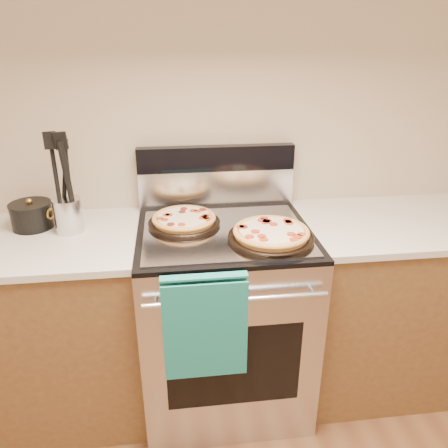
{
  "coord_description": "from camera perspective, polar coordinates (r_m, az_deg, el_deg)",
  "views": [
    {
      "loc": [
        -0.22,
        -0.08,
        1.71
      ],
      "look_at": [
        -0.01,
        1.55,
        0.99
      ],
      "focal_mm": 35.0,
      "sensor_mm": 36.0,
      "label": 1
    }
  ],
  "objects": [
    {
      "name": "countertop_right",
      "position": [
        2.23,
        22.95,
        0.18
      ],
      "size": [
        1.02,
        0.64,
        0.03
      ],
      "primitive_type": "cube",
      "color": "beige",
      "rests_on": "cabinet_right"
    },
    {
      "name": "oven_handle",
      "position": [
        1.65,
        1.66,
        -9.93
      ],
      "size": [
        0.7,
        0.03,
        0.03
      ],
      "primitive_type": "cylinder",
      "rotation": [
        0.0,
        1.57,
        0.0
      ],
      "color": "silver",
      "rests_on": "range_body"
    },
    {
      "name": "foil_sheet",
      "position": [
        1.89,
        0.14,
        -1.06
      ],
      "size": [
        0.7,
        0.55,
        0.01
      ],
      "primitive_type": "cube",
      "color": "gray",
      "rests_on": "cooktop"
    },
    {
      "name": "countertop_left",
      "position": [
        2.05,
        -25.26,
        -2.24
      ],
      "size": [
        1.02,
        0.64,
        0.03
      ],
      "primitive_type": "cube",
      "color": "beige",
      "rests_on": "cabinet_left"
    },
    {
      "name": "pepperoni_pizza_back",
      "position": [
        1.96,
        -5.24,
        0.53
      ],
      "size": [
        0.38,
        0.38,
        0.04
      ],
      "primitive_type": null,
      "rotation": [
        0.0,
        0.0,
        0.24
      ],
      "color": "#B46F37",
      "rests_on": "foil_sheet"
    },
    {
      "name": "range_body",
      "position": [
        2.16,
        0.02,
        -12.21
      ],
      "size": [
        0.76,
        0.68,
        0.9
      ],
      "primitive_type": "cube",
      "color": "#B7B7BC",
      "rests_on": "ground"
    },
    {
      "name": "oven_window",
      "position": [
        1.9,
        1.34,
        -18.1
      ],
      "size": [
        0.56,
        0.01,
        0.4
      ],
      "primitive_type": "cube",
      "color": "black",
      "rests_on": "range_body"
    },
    {
      "name": "pepperoni_pizza_front",
      "position": [
        1.82,
        6.17,
        -1.3
      ],
      "size": [
        0.46,
        0.46,
        0.05
      ],
      "primitive_type": null,
      "rotation": [
        0.0,
        0.0,
        0.38
      ],
      "color": "#B46F37",
      "rests_on": "foil_sheet"
    },
    {
      "name": "cooktop",
      "position": [
        1.92,
        0.03,
        -1.04
      ],
      "size": [
        0.76,
        0.68,
        0.02
      ],
      "primitive_type": "cube",
      "color": "black",
      "rests_on": "range_body"
    },
    {
      "name": "cabinet_right",
      "position": [
        2.44,
        21.25,
        -9.68
      ],
      "size": [
        1.0,
        0.62,
        0.88
      ],
      "primitive_type": "cube",
      "color": "brown",
      "rests_on": "ground"
    },
    {
      "name": "cabinet_left",
      "position": [
        2.27,
        -23.24,
        -12.62
      ],
      "size": [
        1.0,
        0.62,
        0.88
      ],
      "primitive_type": "cube",
      "color": "brown",
      "rests_on": "ground"
    },
    {
      "name": "saucepan",
      "position": [
        2.13,
        -23.8,
        0.92
      ],
      "size": [
        0.22,
        0.22,
        0.11
      ],
      "primitive_type": "cylinder",
      "rotation": [
        0.0,
        0.0,
        -0.31
      ],
      "color": "black",
      "rests_on": "countertop_left"
    },
    {
      "name": "utensil_crock",
      "position": [
        2.02,
        -19.65,
        1.09
      ],
      "size": [
        0.14,
        0.14,
        0.15
      ],
      "primitive_type": "cylinder",
      "rotation": [
        0.0,
        0.0,
        -0.15
      ],
      "color": "silver",
      "rests_on": "countertop_left"
    },
    {
      "name": "backsplash_upper",
      "position": [
        2.13,
        -1.02,
        8.58
      ],
      "size": [
        0.76,
        0.06,
        0.12
      ],
      "primitive_type": "cube",
      "color": "black",
      "rests_on": "backsplash_lower"
    },
    {
      "name": "dish_towel",
      "position": [
        1.7,
        -2.49,
        -13.02
      ],
      "size": [
        0.32,
        0.05,
        0.42
      ],
      "primitive_type": null,
      "color": "teal",
      "rests_on": "oven_handle"
    },
    {
      "name": "backsplash_lower",
      "position": [
        2.17,
        -0.99,
        4.76
      ],
      "size": [
        0.76,
        0.06,
        0.18
      ],
      "primitive_type": "cube",
      "color": "silver",
      "rests_on": "cooktop"
    },
    {
      "name": "wall_back",
      "position": [
        2.13,
        -1.17,
        13.81
      ],
      "size": [
        4.0,
        0.0,
        4.0
      ],
      "primitive_type": "plane",
      "rotation": [
        1.57,
        0.0,
        0.0
      ],
      "color": "#C3AD8D",
      "rests_on": "ground"
    }
  ]
}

